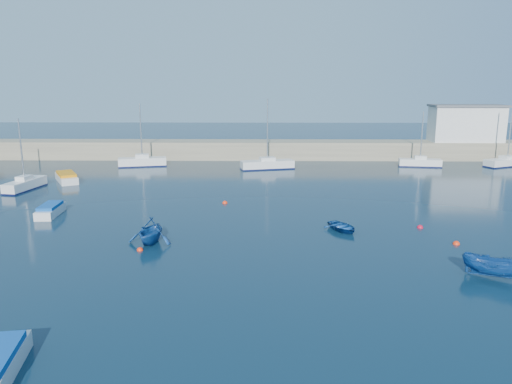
{
  "coord_description": "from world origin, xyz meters",
  "views": [
    {
      "loc": [
        0.56,
        -27.1,
        11.34
      ],
      "look_at": [
        -0.08,
        16.23,
        1.6
      ],
      "focal_mm": 35.0,
      "sensor_mm": 36.0,
      "label": 1
    }
  ],
  "objects_px": {
    "sailboat_5": "(142,161)",
    "sailboat_8": "(507,162)",
    "sailboat_6": "(267,164)",
    "dinghy_center": "(342,227)",
    "harbor_office": "(466,124)",
    "sailboat_3": "(25,184)",
    "sailboat_7": "(420,162)",
    "dinghy_right": "(494,267)",
    "dinghy_left": "(150,231)",
    "motorboat_2": "(66,177)",
    "motorboat_1": "(50,210)"
  },
  "relations": [
    {
      "from": "sailboat_6",
      "to": "motorboat_2",
      "type": "bearing_deg",
      "value": 96.36
    },
    {
      "from": "sailboat_6",
      "to": "sailboat_7",
      "type": "height_order",
      "value": "sailboat_6"
    },
    {
      "from": "sailboat_3",
      "to": "dinghy_center",
      "type": "xyz_separation_m",
      "value": [
        31.32,
        -14.28,
        -0.29
      ]
    },
    {
      "from": "sailboat_6",
      "to": "dinghy_right",
      "type": "relative_size",
      "value": 2.52
    },
    {
      "from": "sailboat_3",
      "to": "sailboat_6",
      "type": "xyz_separation_m",
      "value": [
        25.73,
        13.11,
        0.02
      ]
    },
    {
      "from": "sailboat_6",
      "to": "dinghy_left",
      "type": "bearing_deg",
      "value": 150.0
    },
    {
      "from": "sailboat_6",
      "to": "sailboat_8",
      "type": "distance_m",
      "value": 32.52
    },
    {
      "from": "sailboat_7",
      "to": "dinghy_center",
      "type": "xyz_separation_m",
      "value": [
        -14.91,
        -29.45,
        -0.27
      ]
    },
    {
      "from": "sailboat_5",
      "to": "sailboat_8",
      "type": "relative_size",
      "value": 0.96
    },
    {
      "from": "harbor_office",
      "to": "sailboat_7",
      "type": "bearing_deg",
      "value": -141.29
    },
    {
      "from": "sailboat_6",
      "to": "sailboat_7",
      "type": "xyz_separation_m",
      "value": [
        20.5,
        2.06,
        -0.04
      ]
    },
    {
      "from": "sailboat_6",
      "to": "dinghy_center",
      "type": "height_order",
      "value": "sailboat_6"
    },
    {
      "from": "harbor_office",
      "to": "sailboat_7",
      "type": "height_order",
      "value": "harbor_office"
    },
    {
      "from": "sailboat_5",
      "to": "sailboat_6",
      "type": "relative_size",
      "value": 0.93
    },
    {
      "from": "motorboat_1",
      "to": "dinghy_right",
      "type": "xyz_separation_m",
      "value": [
        31.77,
        -13.45,
        0.23
      ]
    },
    {
      "from": "sailboat_3",
      "to": "motorboat_2",
      "type": "relative_size",
      "value": 1.39
    },
    {
      "from": "harbor_office",
      "to": "sailboat_8",
      "type": "distance_m",
      "value": 8.36
    },
    {
      "from": "sailboat_6",
      "to": "dinghy_right",
      "type": "bearing_deg",
      "value": -174.92
    },
    {
      "from": "sailboat_5",
      "to": "sailboat_6",
      "type": "distance_m",
      "value": 16.9
    },
    {
      "from": "dinghy_center",
      "to": "sailboat_7",
      "type": "bearing_deg",
      "value": 35.44
    },
    {
      "from": "sailboat_6",
      "to": "sailboat_5",
      "type": "bearing_deg",
      "value": 69.42
    },
    {
      "from": "harbor_office",
      "to": "sailboat_5",
      "type": "relative_size",
      "value": 1.19
    },
    {
      "from": "sailboat_6",
      "to": "dinghy_center",
      "type": "relative_size",
      "value": 3.03
    },
    {
      "from": "sailboat_5",
      "to": "dinghy_left",
      "type": "bearing_deg",
      "value": -178.56
    },
    {
      "from": "sailboat_5",
      "to": "sailboat_7",
      "type": "xyz_separation_m",
      "value": [
        37.3,
        0.26,
        -0.08
      ]
    },
    {
      "from": "dinghy_center",
      "to": "motorboat_2",
      "type": "bearing_deg",
      "value": 119.17
    },
    {
      "from": "harbor_office",
      "to": "sailboat_3",
      "type": "height_order",
      "value": "harbor_office"
    },
    {
      "from": "harbor_office",
      "to": "sailboat_7",
      "type": "xyz_separation_m",
      "value": [
        -8.41,
        -6.74,
        -4.52
      ]
    },
    {
      "from": "motorboat_2",
      "to": "motorboat_1",
      "type": "bearing_deg",
      "value": -103.4
    },
    {
      "from": "motorboat_2",
      "to": "dinghy_left",
      "type": "xyz_separation_m",
      "value": [
        14.49,
        -21.84,
        0.44
      ]
    },
    {
      "from": "sailboat_6",
      "to": "motorboat_1",
      "type": "height_order",
      "value": "sailboat_6"
    },
    {
      "from": "sailboat_3",
      "to": "dinghy_left",
      "type": "relative_size",
      "value": 2.11
    },
    {
      "from": "dinghy_center",
      "to": "dinghy_right",
      "type": "xyz_separation_m",
      "value": [
        7.4,
        -9.26,
        0.38
      ]
    },
    {
      "from": "sailboat_6",
      "to": "sailboat_7",
      "type": "relative_size",
      "value": 1.23
    },
    {
      "from": "motorboat_1",
      "to": "dinghy_right",
      "type": "bearing_deg",
      "value": -26.61
    },
    {
      "from": "sailboat_3",
      "to": "harbor_office",
      "type": "bearing_deg",
      "value": 31.54
    },
    {
      "from": "sailboat_6",
      "to": "dinghy_center",
      "type": "xyz_separation_m",
      "value": [
        5.59,
        -27.39,
        -0.31
      ]
    },
    {
      "from": "sailboat_6",
      "to": "dinghy_center",
      "type": "distance_m",
      "value": 27.95
    },
    {
      "from": "sailboat_7",
      "to": "dinghy_left",
      "type": "relative_size",
      "value": 2.06
    },
    {
      "from": "sailboat_3",
      "to": "dinghy_left",
      "type": "distance_m",
      "value": 24.53
    },
    {
      "from": "sailboat_7",
      "to": "dinghy_right",
      "type": "bearing_deg",
      "value": 176.55
    },
    {
      "from": "harbor_office",
      "to": "sailboat_7",
      "type": "relative_size",
      "value": 1.37
    },
    {
      "from": "harbor_office",
      "to": "dinghy_center",
      "type": "bearing_deg",
      "value": -122.79
    },
    {
      "from": "sailboat_3",
      "to": "dinghy_right",
      "type": "distance_m",
      "value": 45.32
    },
    {
      "from": "sailboat_5",
      "to": "harbor_office",
      "type": "bearing_deg",
      "value": -94.2
    },
    {
      "from": "motorboat_1",
      "to": "sailboat_3",
      "type": "bearing_deg",
      "value": 120.88
    },
    {
      "from": "harbor_office",
      "to": "sailboat_8",
      "type": "bearing_deg",
      "value": -60.11
    },
    {
      "from": "dinghy_left",
      "to": "sailboat_6",
      "type": "bearing_deg",
      "value": 81.93
    },
    {
      "from": "harbor_office",
      "to": "motorboat_2",
      "type": "height_order",
      "value": "harbor_office"
    },
    {
      "from": "motorboat_2",
      "to": "dinghy_left",
      "type": "height_order",
      "value": "dinghy_left"
    }
  ]
}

